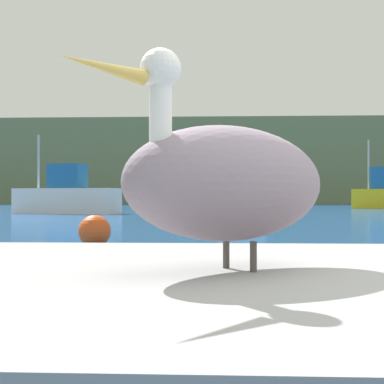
{
  "coord_description": "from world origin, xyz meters",
  "views": [
    {
      "loc": [
        -1.07,
        -2.18,
        0.96
      ],
      "look_at": [
        -2.2,
        21.75,
        1.09
      ],
      "focal_mm": 54.36,
      "sensor_mm": 36.0,
      "label": 1
    }
  ],
  "objects_px": {
    "mooring_buoy": "(95,231)",
    "pelican": "(228,181)",
    "fishing_boat_white": "(67,196)",
    "fishing_boat_green": "(236,192)"
  },
  "relations": [
    {
      "from": "pelican",
      "to": "fishing_boat_green",
      "type": "xyz_separation_m",
      "value": [
        1.04,
        35.12,
        0.12
      ]
    },
    {
      "from": "pelican",
      "to": "fishing_boat_white",
      "type": "xyz_separation_m",
      "value": [
        -7.97,
        27.3,
        -0.13
      ]
    },
    {
      "from": "mooring_buoy",
      "to": "pelican",
      "type": "bearing_deg",
      "value": -73.87
    },
    {
      "from": "fishing_boat_white",
      "to": "fishing_boat_green",
      "type": "relative_size",
      "value": 0.82
    },
    {
      "from": "fishing_boat_green",
      "to": "pelican",
      "type": "bearing_deg",
      "value": -119.73
    },
    {
      "from": "fishing_boat_white",
      "to": "mooring_buoy",
      "type": "height_order",
      "value": "fishing_boat_white"
    },
    {
      "from": "pelican",
      "to": "fishing_boat_white",
      "type": "bearing_deg",
      "value": -116.83
    },
    {
      "from": "fishing_boat_green",
      "to": "mooring_buoy",
      "type": "xyz_separation_m",
      "value": [
        -3.37,
        -27.09,
        -0.85
      ]
    },
    {
      "from": "pelican",
      "to": "fishing_boat_white",
      "type": "relative_size",
      "value": 0.2
    },
    {
      "from": "fishing_boat_green",
      "to": "mooring_buoy",
      "type": "bearing_deg",
      "value": -125.11
    }
  ]
}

